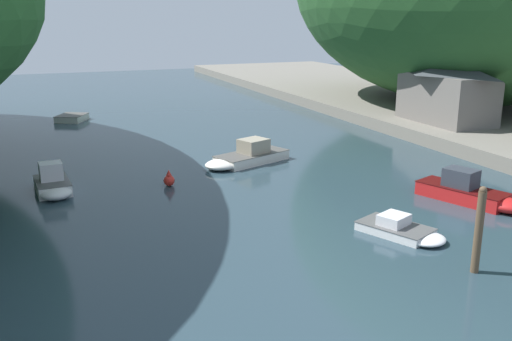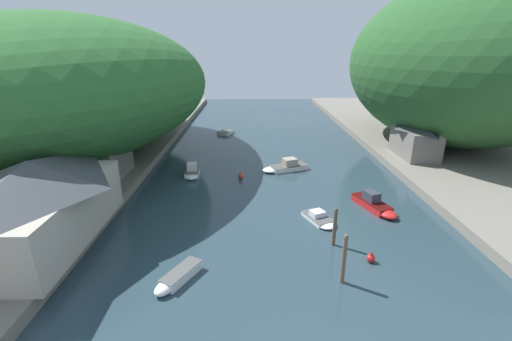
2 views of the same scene
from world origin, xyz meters
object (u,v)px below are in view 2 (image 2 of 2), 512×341
boat_far_right_bank (227,132)px  person_on_quay (96,192)px  channel_buoy_near (371,258)px  boat_red_skiff (285,167)px  boat_small_dinghy (320,219)px  boat_moored_right (375,205)px  boat_far_upstream (176,278)px  waterfront_building (34,201)px  right_bank_cottage (416,138)px  boathouse_shed (99,154)px  boat_cabin_cruiser (192,172)px  channel_buoy_far (241,176)px

boat_far_right_bank → person_on_quay: (-10.46, -31.32, 1.66)m
channel_buoy_near → boat_far_right_bank: bearing=108.3°
boat_red_skiff → boat_small_dinghy: 14.04m
boat_moored_right → boat_far_upstream: 20.34m
boat_moored_right → waterfront_building: bearing=-6.7°
right_bank_cottage → boat_red_skiff: right_bank_cottage is taller
boathouse_shed → right_bank_cottage: boathouse_shed is taller
waterfront_building → boathouse_shed: bearing=94.2°
right_bank_cottage → boat_moored_right: (-10.10, -14.36, -3.01)m
boat_cabin_cruiser → boat_far_right_bank: 22.23m
right_bank_cottage → boat_cabin_cruiser: 30.08m
channel_buoy_far → boat_small_dinghy: bearing=-55.4°
boat_red_skiff → channel_buoy_near: (4.49, -20.23, -0.09)m
boat_red_skiff → channel_buoy_far: boat_red_skiff is taller
boat_small_dinghy → channel_buoy_far: channel_buoy_far is taller
boat_red_skiff → boat_moored_right: boat_moored_right is taller
boat_cabin_cruiser → channel_buoy_near: boat_cabin_cruiser is taller
boat_red_skiff → boat_far_right_bank: size_ratio=1.63×
boathouse_shed → person_on_quay: (2.24, -6.70, -1.73)m
right_bank_cottage → channel_buoy_far: bearing=-166.2°
boat_moored_right → person_on_quay: bearing=-20.6°
boat_moored_right → channel_buoy_near: bearing=49.2°
boat_moored_right → boat_small_dinghy: size_ratio=1.39×
channel_buoy_far → boathouse_shed: bearing=-174.2°
boathouse_shed → boat_cabin_cruiser: size_ratio=1.95×
right_bank_cottage → boat_small_dinghy: 23.35m
boat_moored_right → channel_buoy_far: bearing=-52.6°
right_bank_cottage → boat_small_dinghy: (-15.96, -16.74, -3.25)m
boat_cabin_cruiser → channel_buoy_far: bearing=167.2°
waterfront_building → right_bank_cottage: (38.39, 21.10, -0.77)m
waterfront_building → boat_red_skiff: 27.72m
boathouse_shed → channel_buoy_near: 30.53m
boathouse_shed → boat_far_right_bank: bearing=62.7°
boat_small_dinghy → channel_buoy_near: 6.83m
waterfront_building → right_bank_cottage: waterfront_building is taller
boat_far_upstream → boat_far_right_bank: boat_far_upstream is taller
waterfront_building → boat_red_skiff: waterfront_building is taller
boat_far_right_bank → person_on_quay: 33.06m
waterfront_building → boat_moored_right: bearing=13.4°
boat_far_right_bank → channel_buoy_far: channel_buoy_far is taller
person_on_quay → boat_cabin_cruiser: bearing=-41.3°
boat_red_skiff → waterfront_building: bearing=110.6°
waterfront_building → channel_buoy_near: 25.37m
right_bank_cottage → boat_cabin_cruiser: right_bank_cottage is taller
boathouse_shed → channel_buoy_far: boathouse_shed is taller
boat_far_right_bank → person_on_quay: person_on_quay is taller
boathouse_shed → right_bank_cottage: size_ratio=0.93×
boat_moored_right → boat_far_upstream: size_ratio=1.41×
right_bank_cottage → channel_buoy_far: (-23.52, -5.79, -3.15)m
boathouse_shed → channel_buoy_far: (15.88, 1.62, -3.32)m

